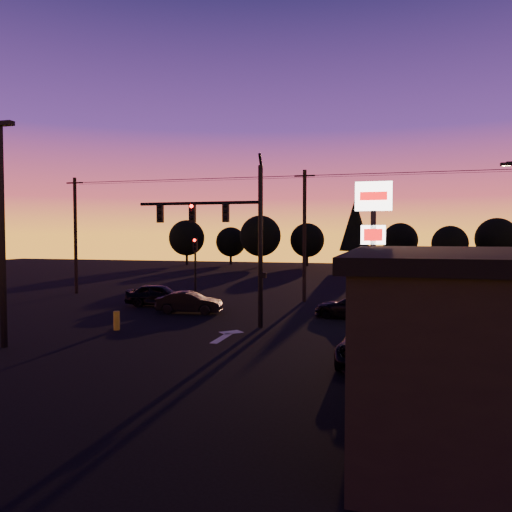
% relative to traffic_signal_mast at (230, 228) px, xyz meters
% --- Properties ---
extents(ground, '(120.00, 120.00, 0.00)m').
position_rel_traffic_signal_mast_xyz_m(ground, '(0.10, -3.99, -4.94)').
color(ground, black).
rests_on(ground, ground).
extents(lane_arrow, '(1.20, 3.10, 0.01)m').
position_rel_traffic_signal_mast_xyz_m(lane_arrow, '(0.60, -2.33, -4.93)').
color(lane_arrow, beige).
rests_on(lane_arrow, ground).
extents(traffic_signal_mast, '(6.79, 0.52, 8.58)m').
position_rel_traffic_signal_mast_xyz_m(traffic_signal_mast, '(0.00, 0.00, 0.00)').
color(traffic_signal_mast, black).
rests_on(traffic_signal_mast, ground).
extents(secondary_signal, '(0.30, 0.31, 4.35)m').
position_rel_traffic_signal_mast_xyz_m(secondary_signal, '(-4.90, 7.49, -2.07)').
color(secondary_signal, black).
rests_on(secondary_signal, ground).
extents(parking_lot_light, '(1.25, 0.30, 9.14)m').
position_rel_traffic_signal_mast_xyz_m(parking_lot_light, '(-7.40, -6.99, 0.33)').
color(parking_lot_light, black).
rests_on(parking_lot_light, ground).
extents(pylon_sign, '(1.50, 0.28, 6.80)m').
position_rel_traffic_signal_mast_xyz_m(pylon_sign, '(7.10, -2.49, -0.02)').
color(pylon_sign, black).
rests_on(pylon_sign, ground).
extents(utility_pole_0, '(1.40, 0.26, 9.00)m').
position_rel_traffic_signal_mast_xyz_m(utility_pole_0, '(-15.90, 10.01, -0.34)').
color(utility_pole_0, black).
rests_on(utility_pole_0, ground).
extents(utility_pole_1, '(1.40, 0.26, 9.00)m').
position_rel_traffic_signal_mast_xyz_m(utility_pole_1, '(2.10, 10.01, -0.34)').
color(utility_pole_1, black).
rests_on(utility_pole_1, ground).
extents(power_wires, '(36.00, 1.22, 0.07)m').
position_rel_traffic_signal_mast_xyz_m(power_wires, '(2.10, 10.01, 3.63)').
color(power_wires, black).
rests_on(power_wires, ground).
extents(bollard, '(0.30, 0.30, 0.91)m').
position_rel_traffic_signal_mast_xyz_m(bollard, '(-4.93, -2.49, -4.48)').
color(bollard, gold).
rests_on(bollard, ground).
extents(tree_0, '(5.36, 5.36, 6.74)m').
position_rel_traffic_signal_mast_xyz_m(tree_0, '(-21.90, 46.01, -0.88)').
color(tree_0, black).
rests_on(tree_0, ground).
extents(tree_1, '(4.54, 4.54, 5.71)m').
position_rel_traffic_signal_mast_xyz_m(tree_1, '(-15.90, 49.01, -1.50)').
color(tree_1, black).
rests_on(tree_1, ground).
extents(tree_2, '(5.77, 5.78, 7.26)m').
position_rel_traffic_signal_mast_xyz_m(tree_2, '(-9.90, 44.01, -0.57)').
color(tree_2, black).
rests_on(tree_2, ground).
extents(tree_3, '(4.95, 4.95, 6.22)m').
position_rel_traffic_signal_mast_xyz_m(tree_3, '(-3.90, 48.01, -1.19)').
color(tree_3, black).
rests_on(tree_3, ground).
extents(tree_4, '(4.18, 4.18, 9.50)m').
position_rel_traffic_signal_mast_xyz_m(tree_4, '(3.10, 45.01, 0.99)').
color(tree_4, black).
rests_on(tree_4, ground).
extents(tree_5, '(4.95, 4.95, 6.22)m').
position_rel_traffic_signal_mast_xyz_m(tree_5, '(9.10, 50.01, -1.19)').
color(tree_5, black).
rests_on(tree_5, ground).
extents(tree_6, '(4.54, 4.54, 5.71)m').
position_rel_traffic_signal_mast_xyz_m(tree_6, '(15.10, 44.01, -1.50)').
color(tree_6, black).
rests_on(tree_6, ground).
extents(tree_7, '(5.36, 5.36, 6.74)m').
position_rel_traffic_signal_mast_xyz_m(tree_7, '(21.10, 47.01, -0.88)').
color(tree_7, black).
rests_on(tree_7, ground).
extents(car_left, '(4.39, 2.19, 1.44)m').
position_rel_traffic_signal_mast_xyz_m(car_left, '(-6.55, 5.38, -4.22)').
color(car_left, black).
rests_on(car_left, ground).
extents(car_mid, '(3.95, 1.78, 1.26)m').
position_rel_traffic_signal_mast_xyz_m(car_mid, '(-3.54, 3.22, -4.31)').
color(car_mid, black).
rests_on(car_mid, ground).
extents(car_right, '(4.86, 2.71, 1.33)m').
position_rel_traffic_signal_mast_xyz_m(car_right, '(6.01, 3.89, -4.27)').
color(car_right, black).
rests_on(car_right, ground).
extents(suv_parked, '(2.46, 4.99, 1.36)m').
position_rel_traffic_signal_mast_xyz_m(suv_parked, '(7.23, -5.60, -4.26)').
color(suv_parked, black).
rests_on(suv_parked, ground).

